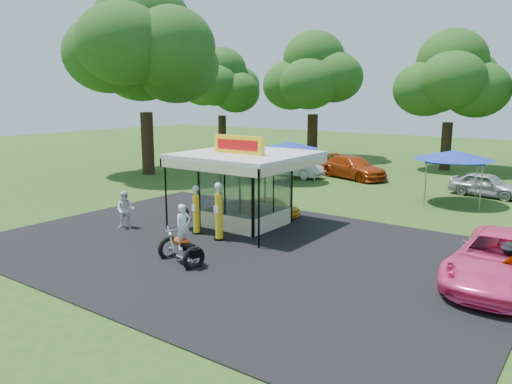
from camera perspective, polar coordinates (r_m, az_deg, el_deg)
ground at (r=18.22m, az=-5.65°, el=-8.07°), size 120.00×120.00×0.00m
asphalt_apron at (r=19.67m, az=-1.76°, el=-6.49°), size 20.00×14.00×0.04m
gas_station_kiosk at (r=22.73m, az=-1.17°, el=0.51°), size 5.40×5.40×4.18m
gas_pump_left at (r=21.59m, az=-6.84°, el=-2.15°), size 0.40×0.40×2.17m
gas_pump_right at (r=20.55m, az=-4.25°, el=-2.39°), size 0.46×0.46×2.46m
motorcycle at (r=17.93m, az=-8.38°, el=-5.46°), size 2.01×1.27×2.28m
spare_tires at (r=24.19m, az=-8.27°, el=-2.48°), size 0.79×0.48×0.67m
kiosk_car at (r=24.75m, az=1.93°, el=-1.69°), size 2.82×1.13×0.96m
pink_sedan at (r=17.68m, az=26.36°, el=-6.96°), size 2.80×6.04×1.68m
spectator_west at (r=23.13m, az=-14.70°, el=-2.01°), size 1.06×1.02×1.72m
spectator_east_a at (r=17.38m, az=26.86°, el=-7.54°), size 1.03×0.64×1.54m
bg_car_a at (r=36.57m, az=4.42°, el=2.85°), size 4.37×1.57×1.43m
bg_car_b at (r=36.45m, az=11.02°, el=2.77°), size 5.90×3.95×1.59m
bg_car_c at (r=32.47m, az=24.82°, el=0.77°), size 4.33×2.26×1.41m
tent_west at (r=34.25m, az=3.78°, el=5.33°), size 3.98×3.98×2.78m
tent_east at (r=29.35m, az=21.67°, el=3.91°), size 4.23×4.23×2.96m
oak_far_a at (r=53.09m, az=-3.95°, el=11.87°), size 8.83×8.83×10.47m
oak_far_b at (r=47.22m, az=6.60°, el=12.65°), size 9.54×9.54×11.38m
oak_far_c at (r=42.43m, az=21.35°, el=11.48°), size 9.05×9.05×10.67m
oak_near at (r=38.45m, az=-12.69°, el=14.78°), size 11.90×11.90×13.70m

